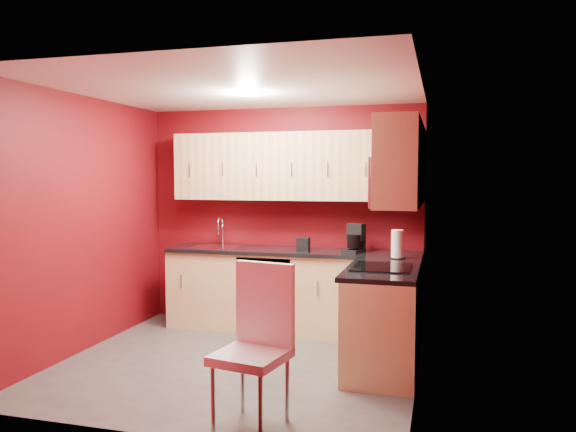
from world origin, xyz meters
The scene contains 21 objects.
floor centered at (0.00, 0.00, 0.00)m, with size 3.20×3.20×0.00m, color #524F4C.
ceiling centered at (0.00, 0.00, 2.50)m, with size 3.20×3.20×0.00m, color white.
wall_back centered at (0.00, 1.50, 1.25)m, with size 3.20×3.20×0.00m, color #62090E.
wall_front centered at (0.00, -1.50, 1.25)m, with size 3.20×3.20×0.00m, color #62090E.
wall_left centered at (-1.60, 0.00, 1.25)m, with size 3.00×3.00×0.00m, color #62090E.
wall_right centered at (1.60, 0.00, 1.25)m, with size 3.00×3.00×0.00m, color #62090E.
base_cabinets_back centered at (0.20, 1.20, 0.43)m, with size 2.80×0.60×0.87m, color #EACD85.
base_cabinets_right centered at (1.30, 0.25, 0.43)m, with size 0.60×1.30×0.87m, color #EACD85.
countertop_back centered at (0.20, 1.19, 0.89)m, with size 2.80×0.63×0.04m, color black.
countertop_right centered at (1.29, 0.23, 0.89)m, with size 0.63×1.27×0.04m, color black.
upper_cabinets_back centered at (0.20, 1.32, 1.83)m, with size 2.80×0.35×0.75m, color tan.
upper_cabinets_right centered at (1.42, 0.44, 1.89)m, with size 0.35×1.55×0.75m.
microwave centered at (1.39, 0.20, 1.66)m, with size 0.42×0.76×0.42m.
cooktop centered at (1.28, 0.20, 0.92)m, with size 0.50×0.55×0.01m, color black.
sink centered at (-0.70, 1.20, 0.94)m, with size 0.52×0.42×0.35m.
dishwasher_front centered at (-0.05, 0.91, 0.43)m, with size 0.60×0.02×0.82m, color black.
downlight centered at (0.00, 0.30, 2.48)m, with size 0.20×0.20×0.01m, color white.
coffee_maker centered at (0.88, 1.15, 1.06)m, with size 0.18×0.24×0.30m, color black, non-canonical shape.
napkin_holder centered at (0.33, 1.14, 0.98)m, with size 0.13×0.13×0.14m, color black, non-canonical shape.
paper_towel centered at (1.36, 0.82, 1.05)m, with size 0.16×0.16×0.28m, color silver, non-canonical shape.
dining_chair centered at (0.54, -1.20, 0.55)m, with size 0.45×0.47×1.11m, color white, non-canonical shape.
Camera 1 is at (1.78, -4.73, 1.71)m, focal length 35.00 mm.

